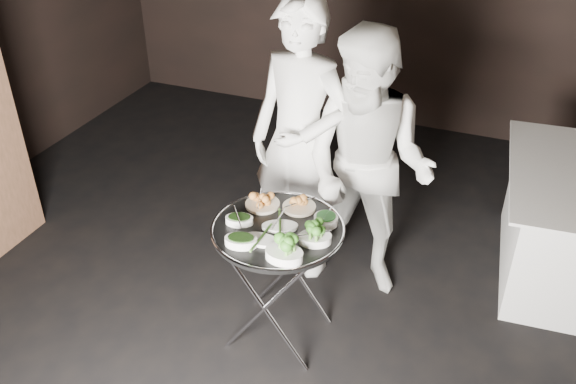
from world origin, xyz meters
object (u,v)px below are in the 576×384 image
at_px(tray_stand, 278,279).
at_px(serving_tray, 278,229).
at_px(waiter_left, 300,144).
at_px(waiter_right, 368,169).

height_order(tray_stand, serving_tray, serving_tray).
xyz_separation_m(tray_stand, waiter_left, (-0.15, 0.72, 0.50)).
distance_m(serving_tray, waiter_left, 0.75).
bearing_deg(waiter_left, tray_stand, -67.90).
xyz_separation_m(tray_stand, serving_tray, (0.00, -0.00, 0.35)).
bearing_deg(serving_tray, waiter_left, 101.52).
relative_size(serving_tray, waiter_right, 0.42).
height_order(tray_stand, waiter_right, waiter_right).
bearing_deg(tray_stand, waiter_left, 101.52).
bearing_deg(waiter_left, serving_tray, -67.90).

